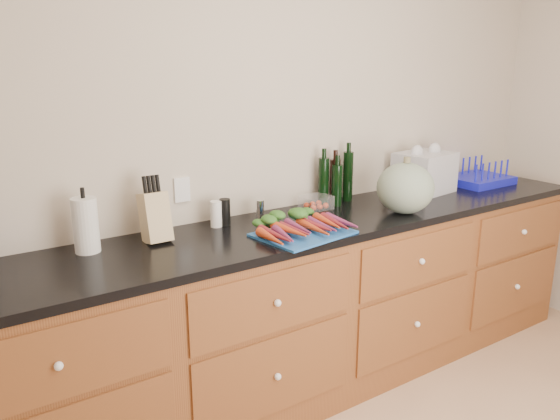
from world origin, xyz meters
TOP-DOWN VIEW (x-y plane):
  - wall_back at (0.00, 1.62)m, footprint 4.10×0.05m
  - cabinets at (0.00, 1.30)m, footprint 3.60×0.64m
  - countertop at (0.00, 1.30)m, footprint 3.64×0.62m
  - cutting_board at (-0.20, 1.14)m, footprint 0.46×0.38m
  - carrots at (-0.20, 1.18)m, footprint 0.44×0.32m
  - squash at (0.47, 1.15)m, footprint 0.30×0.30m
  - paper_towel at (-1.10, 1.46)m, footprint 0.11×0.11m
  - knife_block at (-0.80, 1.44)m, footprint 0.11×0.11m
  - grinder_salt at (-0.48, 1.48)m, footprint 0.06×0.06m
  - grinder_pepper at (-0.43, 1.48)m, footprint 0.05×0.05m
  - canister_chrome at (-0.23, 1.48)m, footprint 0.04×0.04m
  - tomato_box at (0.13, 1.47)m, footprint 0.16×0.13m
  - bottles at (0.30, 1.51)m, footprint 0.24×0.12m
  - grocery_bag at (0.92, 1.42)m, footprint 0.37×0.31m
  - dish_rack at (1.40, 1.38)m, footprint 0.40×0.32m

SIDE VIEW (x-z plane):
  - cabinets at x=0.00m, z-range 0.00..0.90m
  - countertop at x=0.00m, z-range 0.90..0.94m
  - cutting_board at x=-0.20m, z-range 0.94..0.95m
  - tomato_box at x=0.13m, z-range 0.94..1.01m
  - carrots at x=-0.20m, z-range 0.95..1.01m
  - dish_rack at x=1.40m, z-range 0.90..1.06m
  - canister_chrome at x=-0.23m, z-range 0.94..1.04m
  - grinder_salt at x=-0.48m, z-range 0.94..1.07m
  - grinder_pepper at x=-0.43m, z-range 0.94..1.07m
  - knife_block at x=-0.80m, z-range 0.94..1.16m
  - paper_towel at x=-1.10m, z-range 0.94..1.18m
  - grocery_bag at x=0.92m, z-range 0.94..1.18m
  - bottles at x=0.30m, z-range 0.93..1.21m
  - squash at x=0.47m, z-range 0.94..1.21m
  - wall_back at x=0.00m, z-range 0.00..2.60m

